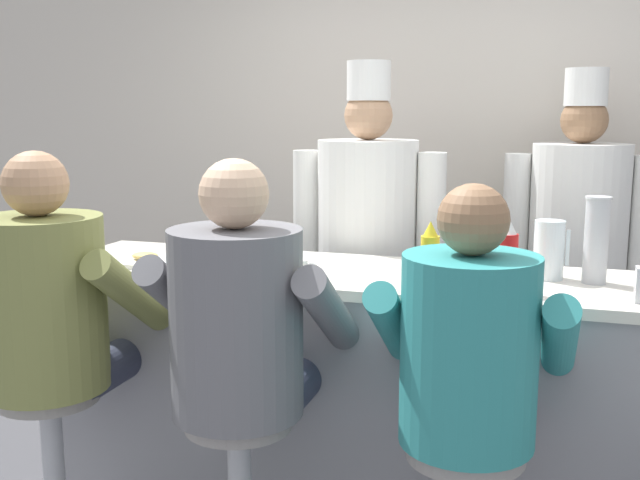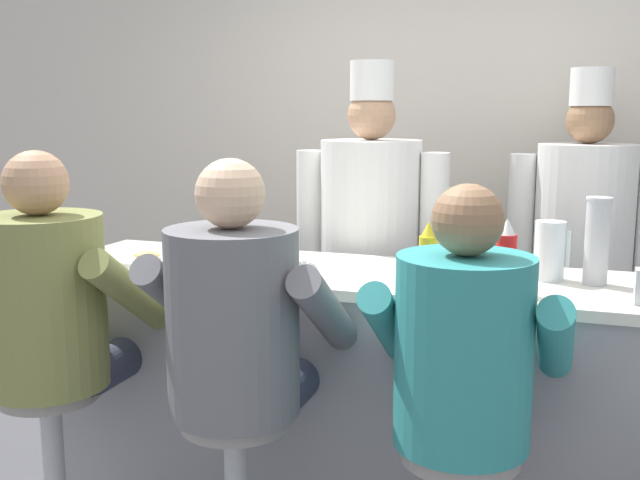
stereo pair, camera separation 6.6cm
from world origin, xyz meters
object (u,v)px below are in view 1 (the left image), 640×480
Objects in this scene: diner_seated_teal at (469,364)px; cook_in_whites_near at (367,243)px; cereal_bowl at (81,259)px; mustard_bottle_yellow at (430,258)px; breakfast_plate at (145,260)px; coffee_mug_white at (296,270)px; cook_in_whites_far at (577,242)px; water_pitcher_clear at (549,250)px; ketchup_bottle_red at (507,257)px; diner_seated_grey at (241,333)px; diner_seated_olive at (51,313)px; coffee_mug_blue at (179,260)px; cup_stack_steel at (596,240)px.

diner_seated_teal is 1.39m from cook_in_whites_near.
mustard_bottle_yellow is at bearing 0.22° from cereal_bowl.
diner_seated_teal is at bearing -19.06° from breakfast_plate.
coffee_mug_white is 1.63m from cook_in_whites_far.
mustard_bottle_yellow is 0.49m from water_pitcher_clear.
ketchup_bottle_red is at bearing 9.89° from mustard_bottle_yellow.
water_pitcher_clear is at bearing 35.55° from diner_seated_grey.
diner_seated_teal reaches higher than mustard_bottle_yellow.
diner_seated_grey reaches higher than water_pitcher_clear.
diner_seated_olive is at bearing -70.97° from cereal_bowl.
mustard_bottle_yellow reaches higher than cereal_bowl.
water_pitcher_clear is 0.12× the size of cook_in_whites_near.
cereal_bowl is 0.46m from coffee_mug_blue.
cook_in_whites_far reaches higher than ketchup_bottle_red.
cook_in_whites_near is at bearing 117.04° from mustard_bottle_yellow.
coffee_mug_blue is at bearing -138.76° from cook_in_whites_far.
water_pitcher_clear is 1.01m from cook_in_whites_near.
water_pitcher_clear is 0.17m from cup_stack_steel.
diner_seated_teal is at bearing -0.15° from diner_seated_olive.
diner_seated_grey is at bearing -145.89° from mustard_bottle_yellow.
diner_seated_grey is (-0.06, -0.37, -0.14)m from coffee_mug_white.
coffee_mug_white is at bearing -161.05° from water_pitcher_clear.
cup_stack_steel is at bearing 30.54° from diner_seated_grey.
diner_seated_grey reaches higher than ketchup_bottle_red.
cup_stack_steel reaches higher than mustard_bottle_yellow.
mustard_bottle_yellow is 0.97m from cook_in_whites_near.
diner_seated_olive is 1.50m from cook_in_whites_near.
breakfast_plate is at bearing 76.69° from diner_seated_olive.
diner_seated_olive is 1.48m from diner_seated_teal.
cup_stack_steel is (1.04, 0.28, 0.12)m from coffee_mug_white.
cup_stack_steel reaches higher than cereal_bowl.
cup_stack_steel is 0.17× the size of cook_in_whites_far.
diner_seated_grey is 1.24m from cook_in_whites_near.
cup_stack_steel is at bearing 60.77° from diner_seated_teal.
cook_in_whites_far is at bearing 33.47° from cereal_bowl.
cook_in_whites_near is at bearing 86.44° from coffee_mug_white.
coffee_mug_white is at bearing 0.18° from cereal_bowl.
coffee_mug_blue is at bearing -176.77° from ketchup_bottle_red.
cook_in_whites_far reaches higher than water_pitcher_clear.
cook_in_whites_near is (-0.83, 0.56, -0.11)m from water_pitcher_clear.
coffee_mug_white is (0.69, -0.10, 0.03)m from breakfast_plate.
coffee_mug_blue is at bearing -166.51° from water_pitcher_clear.
coffee_mug_blue is (0.22, -0.12, 0.04)m from breakfast_plate.
cereal_bowl is at bearing 156.94° from diner_seated_grey.
coffee_mug_white reaches higher than cereal_bowl.
coffee_mug_white is 0.40m from diner_seated_grey.
coffee_mug_blue is at bearing -120.68° from cook_in_whites_near.
coffee_mug_blue is 1.55m from cup_stack_steel.
diner_seated_teal is (-0.07, -0.42, -0.25)m from ketchup_bottle_red.
cup_stack_steel is (1.51, 0.30, 0.11)m from coffee_mug_blue.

